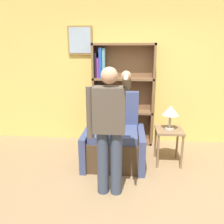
{
  "coord_description": "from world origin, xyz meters",
  "views": [
    {
      "loc": [
        -0.08,
        -2.34,
        1.81
      ],
      "look_at": [
        -0.33,
        0.57,
        1.0
      ],
      "focal_mm": 35.0,
      "sensor_mm": 36.0,
      "label": 1
    }
  ],
  "objects_px": {
    "person_standing": "(109,126)",
    "table_lamp": "(171,111)",
    "side_table": "(169,135)",
    "bookcase": "(117,96)",
    "armchair": "(114,141)"
  },
  "relations": [
    {
      "from": "person_standing",
      "to": "table_lamp",
      "type": "xyz_separation_m",
      "value": [
        0.89,
        0.9,
        -0.04
      ]
    },
    {
      "from": "side_table",
      "to": "table_lamp",
      "type": "distance_m",
      "value": 0.41
    },
    {
      "from": "person_standing",
      "to": "side_table",
      "type": "relative_size",
      "value": 2.78
    },
    {
      "from": "bookcase",
      "to": "side_table",
      "type": "height_order",
      "value": "bookcase"
    },
    {
      "from": "armchair",
      "to": "side_table",
      "type": "distance_m",
      "value": 0.9
    },
    {
      "from": "armchair",
      "to": "table_lamp",
      "type": "xyz_separation_m",
      "value": [
        0.9,
        0.04,
        0.52
      ]
    },
    {
      "from": "bookcase",
      "to": "side_table",
      "type": "xyz_separation_m",
      "value": [
        0.91,
        -0.8,
        -0.49
      ]
    },
    {
      "from": "armchair",
      "to": "side_table",
      "type": "height_order",
      "value": "armchair"
    },
    {
      "from": "table_lamp",
      "to": "person_standing",
      "type": "bearing_deg",
      "value": -134.66
    },
    {
      "from": "armchair",
      "to": "side_table",
      "type": "bearing_deg",
      "value": 2.43
    },
    {
      "from": "bookcase",
      "to": "person_standing",
      "type": "height_order",
      "value": "bookcase"
    },
    {
      "from": "side_table",
      "to": "table_lamp",
      "type": "xyz_separation_m",
      "value": [
        0.0,
        0.0,
        0.41
      ]
    },
    {
      "from": "armchair",
      "to": "side_table",
      "type": "relative_size",
      "value": 1.96
    },
    {
      "from": "bookcase",
      "to": "armchair",
      "type": "xyz_separation_m",
      "value": [
        0.01,
        -0.84,
        -0.6
      ]
    },
    {
      "from": "bookcase",
      "to": "person_standing",
      "type": "bearing_deg",
      "value": -89.48
    }
  ]
}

